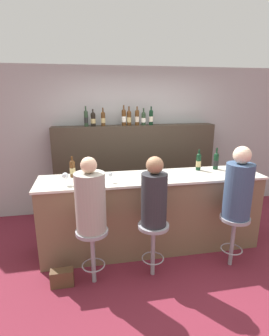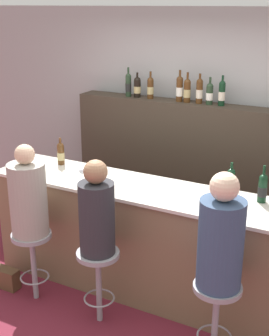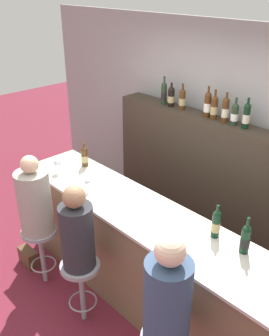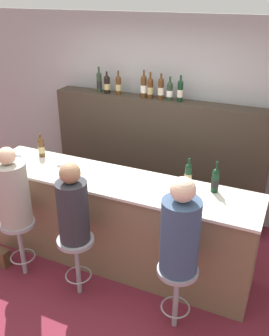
# 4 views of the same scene
# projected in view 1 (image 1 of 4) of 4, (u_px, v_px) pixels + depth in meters

# --- Properties ---
(ground_plane) EXTENTS (16.00, 16.00, 0.00)m
(ground_plane) POSITION_uv_depth(u_px,v_px,m) (157.00, 259.00, 3.51)
(ground_plane) COLOR maroon
(wall_back) EXTENTS (6.40, 0.05, 2.60)m
(wall_back) POSITION_uv_depth(u_px,v_px,m) (133.00, 141.00, 4.82)
(wall_back) COLOR #9E9E9E
(wall_back) RESTS_ON ground_plane
(bar_counter) EXTENTS (3.02, 0.66, 1.06)m
(bar_counter) POSITION_uv_depth(u_px,v_px,m) (152.00, 213.00, 3.66)
(bar_counter) COLOR brown
(bar_counter) RESTS_ON ground_plane
(back_bar_cabinet) EXTENTS (2.83, 0.28, 1.61)m
(back_bar_cabinet) POSITION_uv_depth(u_px,v_px,m) (135.00, 170.00, 4.74)
(back_bar_cabinet) COLOR #382D23
(back_bar_cabinet) RESTS_ON ground_plane
(wine_bottle_counter_0) EXTENTS (0.07, 0.07, 0.28)m
(wine_bottle_counter_0) POSITION_uv_depth(u_px,v_px,m) (72.00, 168.00, 3.46)
(wine_bottle_counter_0) COLOR #4C2D14
(wine_bottle_counter_0) RESTS_ON bar_counter
(wine_bottle_counter_1) EXTENTS (0.07, 0.07, 0.30)m
(wine_bottle_counter_1) POSITION_uv_depth(u_px,v_px,m) (199.00, 162.00, 3.78)
(wine_bottle_counter_1) COLOR black
(wine_bottle_counter_1) RESTS_ON bar_counter
(wine_bottle_counter_2) EXTENTS (0.08, 0.08, 0.32)m
(wine_bottle_counter_2) POSITION_uv_depth(u_px,v_px,m) (216.00, 161.00, 3.83)
(wine_bottle_counter_2) COLOR black
(wine_bottle_counter_2) RESTS_ON bar_counter
(wine_bottle_backbar_0) EXTENTS (0.07, 0.07, 0.33)m
(wine_bottle_backbar_0) POSITION_uv_depth(u_px,v_px,m) (86.00, 118.00, 4.34)
(wine_bottle_backbar_0) COLOR #233823
(wine_bottle_backbar_0) RESTS_ON back_bar_cabinet
(wine_bottle_backbar_1) EXTENTS (0.08, 0.08, 0.28)m
(wine_bottle_backbar_1) POSITION_uv_depth(u_px,v_px,m) (93.00, 119.00, 4.36)
(wine_bottle_backbar_1) COLOR black
(wine_bottle_backbar_1) RESTS_ON back_bar_cabinet
(wine_bottle_backbar_2) EXTENTS (0.07, 0.07, 0.30)m
(wine_bottle_backbar_2) POSITION_uv_depth(u_px,v_px,m) (103.00, 119.00, 4.39)
(wine_bottle_backbar_2) COLOR #4C2D14
(wine_bottle_backbar_2) RESTS_ON back_bar_cabinet
(wine_bottle_backbar_3) EXTENTS (0.07, 0.07, 0.34)m
(wine_bottle_backbar_3) POSITION_uv_depth(u_px,v_px,m) (124.00, 117.00, 4.45)
(wine_bottle_backbar_3) COLOR #4C2D14
(wine_bottle_backbar_3) RESTS_ON back_bar_cabinet
(wine_bottle_backbar_4) EXTENTS (0.08, 0.08, 0.32)m
(wine_bottle_backbar_4) POSITION_uv_depth(u_px,v_px,m) (129.00, 118.00, 4.47)
(wine_bottle_backbar_4) COLOR #4C2D14
(wine_bottle_backbar_4) RESTS_ON back_bar_cabinet
(wine_bottle_backbar_5) EXTENTS (0.07, 0.07, 0.32)m
(wine_bottle_backbar_5) POSITION_uv_depth(u_px,v_px,m) (137.00, 117.00, 4.49)
(wine_bottle_backbar_5) COLOR #4C2D14
(wine_bottle_backbar_5) RESTS_ON back_bar_cabinet
(wine_bottle_backbar_6) EXTENTS (0.07, 0.07, 0.29)m
(wine_bottle_backbar_6) POSITION_uv_depth(u_px,v_px,m) (144.00, 118.00, 4.52)
(wine_bottle_backbar_6) COLOR #233823
(wine_bottle_backbar_6) RESTS_ON back_bar_cabinet
(wine_bottle_backbar_7) EXTENTS (0.07, 0.07, 0.32)m
(wine_bottle_backbar_7) POSITION_uv_depth(u_px,v_px,m) (151.00, 117.00, 4.54)
(wine_bottle_backbar_7) COLOR black
(wine_bottle_backbar_7) RESTS_ON back_bar_cabinet
(wine_glass_0) EXTENTS (0.08, 0.08, 0.16)m
(wine_glass_0) POSITION_uv_depth(u_px,v_px,m) (65.00, 176.00, 3.16)
(wine_glass_0) COLOR silver
(wine_glass_0) RESTS_ON bar_counter
(wine_glass_1) EXTENTS (0.06, 0.06, 0.14)m
(wine_glass_1) POSITION_uv_depth(u_px,v_px,m) (110.00, 175.00, 3.26)
(wine_glass_1) COLOR silver
(wine_glass_1) RESTS_ON bar_counter
(tasting_menu) EXTENTS (0.21, 0.30, 0.00)m
(tasting_menu) POSITION_uv_depth(u_px,v_px,m) (176.00, 178.00, 3.42)
(tasting_menu) COLOR white
(tasting_menu) RESTS_ON bar_counter
(bar_stool_left) EXTENTS (0.36, 0.36, 0.67)m
(bar_stool_left) POSITION_uv_depth(u_px,v_px,m) (92.00, 242.00, 2.95)
(bar_stool_left) COLOR gray
(bar_stool_left) RESTS_ON ground_plane
(guest_seated_left) EXTENTS (0.33, 0.33, 0.83)m
(guest_seated_left) POSITION_uv_depth(u_px,v_px,m) (90.00, 200.00, 2.81)
(guest_seated_left) COLOR gray
(guest_seated_left) RESTS_ON bar_stool_left
(bar_stool_middle) EXTENTS (0.36, 0.36, 0.67)m
(bar_stool_middle) POSITION_uv_depth(u_px,v_px,m) (153.00, 236.00, 3.08)
(bar_stool_middle) COLOR gray
(bar_stool_middle) RESTS_ON ground_plane
(guest_seated_middle) EXTENTS (0.29, 0.29, 0.81)m
(guest_seated_middle) POSITION_uv_depth(u_px,v_px,m) (154.00, 196.00, 2.94)
(guest_seated_middle) COLOR #28282D
(guest_seated_middle) RESTS_ON bar_stool_middle
(bar_stool_right) EXTENTS (0.36, 0.36, 0.67)m
(bar_stool_right) POSITION_uv_depth(u_px,v_px,m) (234.00, 228.00, 3.26)
(bar_stool_right) COLOR gray
(bar_stool_right) RESTS_ON ground_plane
(guest_seated_right) EXTENTS (0.33, 0.33, 0.88)m
(guest_seated_right) POSITION_uv_depth(u_px,v_px,m) (239.00, 187.00, 3.12)
(guest_seated_right) COLOR #334766
(guest_seated_right) RESTS_ON bar_stool_right
(handbag) EXTENTS (0.26, 0.12, 0.20)m
(handbag) POSITION_uv_depth(u_px,v_px,m) (62.00, 278.00, 3.00)
(handbag) COLOR #513823
(handbag) RESTS_ON ground_plane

